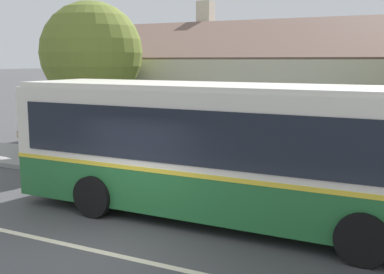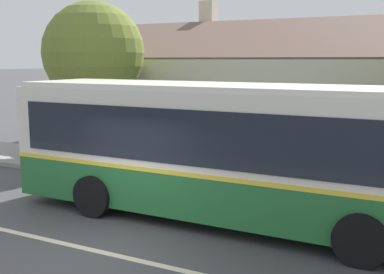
% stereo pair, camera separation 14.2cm
% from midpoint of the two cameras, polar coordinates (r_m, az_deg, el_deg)
% --- Properties ---
extents(ground_plane, '(300.00, 300.00, 0.00)m').
position_cam_midpoint_polar(ground_plane, '(9.91, -11.39, -13.00)').
color(ground_plane, '#424244').
extents(sidewalk_far, '(60.00, 3.00, 0.15)m').
position_cam_midpoint_polar(sidewalk_far, '(14.79, 3.37, -5.08)').
color(sidewalk_far, gray).
rests_on(sidewalk_far, ground).
extents(lane_divider_stripe, '(60.00, 0.16, 0.01)m').
position_cam_midpoint_polar(lane_divider_stripe, '(9.91, -11.39, -12.97)').
color(lane_divider_stripe, beige).
rests_on(lane_divider_stripe, ground).
extents(community_building, '(24.18, 8.53, 6.50)m').
position_cam_midpoint_polar(community_building, '(21.21, 17.10, 4.09)').
color(community_building, beige).
rests_on(community_building, ground).
extents(transit_bus, '(10.50, 2.79, 3.16)m').
position_cam_midpoint_polar(transit_bus, '(11.05, 4.37, -1.35)').
color(transit_bus, '#236633').
rests_on(transit_bus, ground).
extents(bench_by_building, '(1.54, 0.51, 0.94)m').
position_cam_midpoint_polar(bench_by_building, '(18.67, -17.37, -0.97)').
color(bench_by_building, brown).
rests_on(bench_by_building, sidewalk_far).
extents(street_tree_secondary, '(3.82, 3.82, 5.87)m').
position_cam_midpoint_polar(street_tree_secondary, '(18.66, -11.35, 9.71)').
color(street_tree_secondary, '#4C3828').
rests_on(street_tree_secondary, ground).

